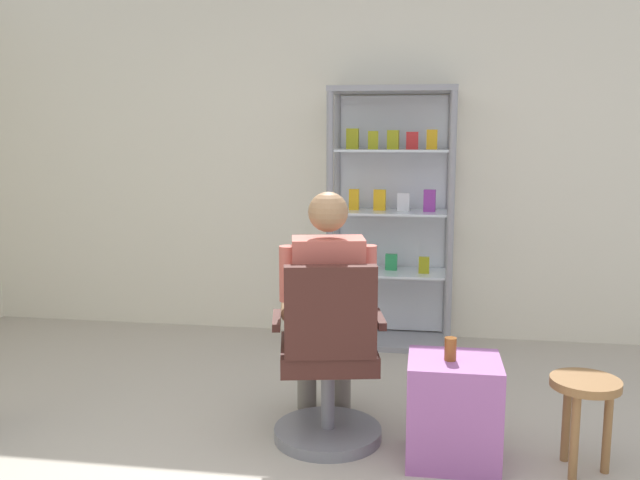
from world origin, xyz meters
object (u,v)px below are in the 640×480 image
(office_chair, at_px, (328,370))
(tea_glass, at_px, (450,349))
(display_cabinet_main, at_px, (391,215))
(seated_shopkeeper, at_px, (327,300))
(storage_crate, at_px, (453,410))
(wooden_stool, at_px, (585,398))

(office_chair, height_order, tea_glass, office_chair)
(tea_glass, bearing_deg, display_cabinet_main, 101.46)
(display_cabinet_main, relative_size, tea_glass, 17.33)
(office_chair, relative_size, seated_shopkeeper, 0.74)
(seated_shopkeeper, bearing_deg, storage_crate, -20.90)
(display_cabinet_main, height_order, tea_glass, display_cabinet_main)
(wooden_stool, bearing_deg, tea_glass, -179.86)
(display_cabinet_main, xyz_separation_m, tea_glass, (0.38, -1.89, -0.40))
(office_chair, bearing_deg, seated_shopkeeper, 101.39)
(office_chair, height_order, seated_shopkeeper, seated_shopkeeper)
(office_chair, height_order, wooden_stool, office_chair)
(office_chair, relative_size, wooden_stool, 2.12)
(display_cabinet_main, xyz_separation_m, seated_shopkeeper, (-0.25, -1.63, -0.26))
(seated_shopkeeper, bearing_deg, tea_glass, -22.64)
(office_chair, distance_m, tea_glass, 0.63)
(wooden_stool, bearing_deg, office_chair, 175.25)
(storage_crate, relative_size, wooden_stool, 1.13)
(display_cabinet_main, bearing_deg, storage_crate, -77.81)
(seated_shopkeeper, distance_m, wooden_stool, 1.32)
(office_chair, height_order, storage_crate, office_chair)
(tea_glass, height_order, wooden_stool, tea_glass)
(storage_crate, bearing_deg, tea_glass, -149.03)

